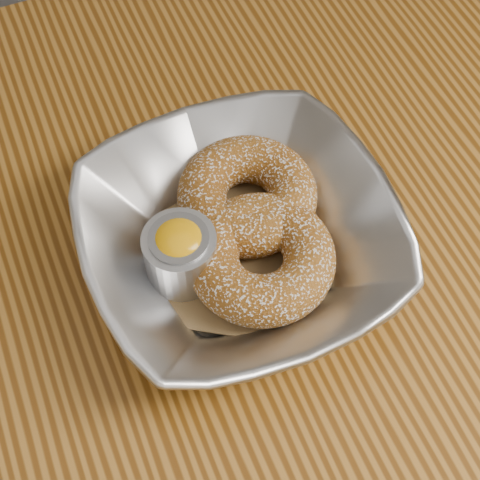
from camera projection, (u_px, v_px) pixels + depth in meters
name	position (u px, v px, depth m)	size (l,w,h in m)	color
ground_plane	(295.00, 475.00, 1.25)	(4.00, 4.00, 0.00)	#565659
table	(339.00, 301.00, 0.69)	(1.20, 0.80, 0.75)	brown
serving_bowl	(240.00, 240.00, 0.58)	(0.25, 0.25, 0.06)	#B3B6BB
parchment	(240.00, 254.00, 0.59)	(0.14, 0.14, 0.00)	brown
donut_back	(247.00, 195.00, 0.60)	(0.11, 0.11, 0.04)	brown
donut_front	(261.00, 258.00, 0.57)	(0.12, 0.12, 0.04)	brown
ramekin	(180.00, 253.00, 0.56)	(0.06, 0.06, 0.06)	#B3B6BB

